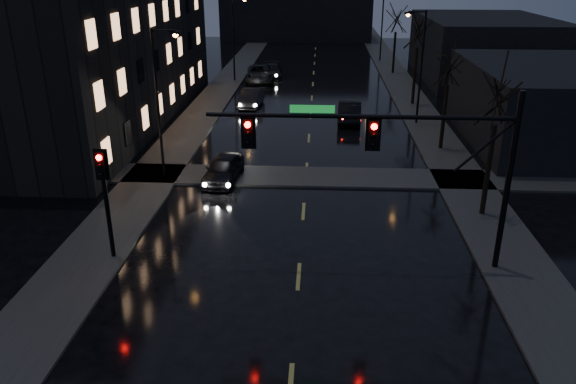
# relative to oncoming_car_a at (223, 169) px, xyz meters

# --- Properties ---
(sidewalk_left) EXTENTS (3.00, 140.00, 0.12)m
(sidewalk_left) POSITION_rel_oncoming_car_a_xyz_m (-4.05, 17.25, -0.65)
(sidewalk_left) COLOR #2D2D2B
(sidewalk_left) RESTS_ON ground
(sidewalk_right) EXTENTS (3.00, 140.00, 0.12)m
(sidewalk_right) POSITION_rel_oncoming_car_a_xyz_m (12.95, 17.25, -0.65)
(sidewalk_right) COLOR #2D2D2B
(sidewalk_right) RESTS_ON ground
(sidewalk_cross) EXTENTS (40.00, 3.00, 0.12)m
(sidewalk_cross) POSITION_rel_oncoming_car_a_xyz_m (4.45, 0.75, -0.65)
(sidewalk_cross) COLOR #2D2D2B
(sidewalk_cross) RESTS_ON ground
(apartment_block) EXTENTS (12.00, 30.00, 12.00)m
(apartment_block) POSITION_rel_oncoming_car_a_xyz_m (-12.05, 12.25, 5.29)
(apartment_block) COLOR black
(apartment_block) RESTS_ON ground
(commercial_right_near) EXTENTS (10.00, 14.00, 5.00)m
(commercial_right_near) POSITION_rel_oncoming_car_a_xyz_m (19.95, 8.25, 1.79)
(commercial_right_near) COLOR black
(commercial_right_near) RESTS_ON ground
(commercial_right_far) EXTENTS (12.00, 18.00, 6.00)m
(commercial_right_far) POSITION_rel_oncoming_car_a_xyz_m (21.45, 30.25, 2.29)
(commercial_right_far) COLOR black
(commercial_right_far) RESTS_ON ground
(far_block) EXTENTS (22.00, 10.00, 8.00)m
(far_block) POSITION_rel_oncoming_car_a_xyz_m (1.45, 60.25, 3.29)
(far_block) COLOR black
(far_block) RESTS_ON ground
(signal_mast) EXTENTS (11.11, 0.41, 7.00)m
(signal_mast) POSITION_rel_oncoming_car_a_xyz_m (8.30, -8.76, 4.16)
(signal_mast) COLOR black
(signal_mast) RESTS_ON ground
(signal_pole_left) EXTENTS (0.35, 0.41, 4.53)m
(signal_pole_left) POSITION_rel_oncoming_car_a_xyz_m (-3.05, -8.76, 2.30)
(signal_pole_left) COLOR black
(signal_pole_left) RESTS_ON ground
(tree_near) EXTENTS (3.52, 3.52, 8.08)m
(tree_near) POSITION_rel_oncoming_car_a_xyz_m (12.85, -3.75, 5.51)
(tree_near) COLOR black
(tree_near) RESTS_ON ground
(tree_mid_a) EXTENTS (3.30, 3.30, 7.58)m
(tree_mid_a) POSITION_rel_oncoming_car_a_xyz_m (12.85, 6.25, 5.12)
(tree_mid_a) COLOR black
(tree_mid_a) RESTS_ON ground
(tree_mid_b) EXTENTS (3.74, 3.74, 8.59)m
(tree_mid_b) POSITION_rel_oncoming_car_a_xyz_m (12.85, 18.25, 5.90)
(tree_mid_b) COLOR black
(tree_mid_b) RESTS_ON ground
(tree_far) EXTENTS (3.43, 3.43, 7.88)m
(tree_far) POSITION_rel_oncoming_car_a_xyz_m (12.85, 32.25, 5.35)
(tree_far) COLOR black
(tree_far) RESTS_ON ground
(streetlight_l_near) EXTENTS (1.53, 0.28, 8.00)m
(streetlight_l_near) POSITION_rel_oncoming_car_a_xyz_m (-3.13, 0.25, 4.06)
(streetlight_l_near) COLOR black
(streetlight_l_near) RESTS_ON ground
(streetlight_l_far) EXTENTS (1.53, 0.28, 8.00)m
(streetlight_l_far) POSITION_rel_oncoming_car_a_xyz_m (-3.13, 27.25, 4.06)
(streetlight_l_far) COLOR black
(streetlight_l_far) RESTS_ON ground
(streetlight_r_mid) EXTENTS (1.53, 0.28, 8.00)m
(streetlight_r_mid) POSITION_rel_oncoming_car_a_xyz_m (12.03, 12.25, 4.06)
(streetlight_r_mid) COLOR black
(streetlight_r_mid) RESTS_ON ground
(streetlight_r_far) EXTENTS (1.53, 0.28, 8.00)m
(streetlight_r_far) POSITION_rel_oncoming_car_a_xyz_m (12.03, 40.25, 4.06)
(streetlight_r_far) COLOR black
(streetlight_r_far) RESTS_ON ground
(oncoming_car_a) EXTENTS (2.05, 4.31, 1.42)m
(oncoming_car_a) POSITION_rel_oncoming_car_a_xyz_m (0.00, 0.00, 0.00)
(oncoming_car_a) COLOR black
(oncoming_car_a) RESTS_ON ground
(oncoming_car_b) EXTENTS (1.89, 4.51, 1.45)m
(oncoming_car_b) POSITION_rel_oncoming_car_a_xyz_m (-0.50, 16.88, 0.01)
(oncoming_car_b) COLOR black
(oncoming_car_b) RESTS_ON ground
(oncoming_car_c) EXTENTS (3.11, 6.07, 1.64)m
(oncoming_car_c) POSITION_rel_oncoming_car_a_xyz_m (-0.77, 27.11, 0.11)
(oncoming_car_c) COLOR black
(oncoming_car_c) RESTS_ON ground
(oncoming_car_d) EXTENTS (2.18, 4.87, 1.39)m
(oncoming_car_d) POSITION_rel_oncoming_car_a_xyz_m (0.21, 29.28, -0.02)
(oncoming_car_d) COLOR black
(oncoming_car_d) RESTS_ON ground
(lead_car) EXTENTS (1.93, 4.84, 1.57)m
(lead_car) POSITION_rel_oncoming_car_a_xyz_m (7.38, 12.77, 0.07)
(lead_car) COLOR black
(lead_car) RESTS_ON ground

